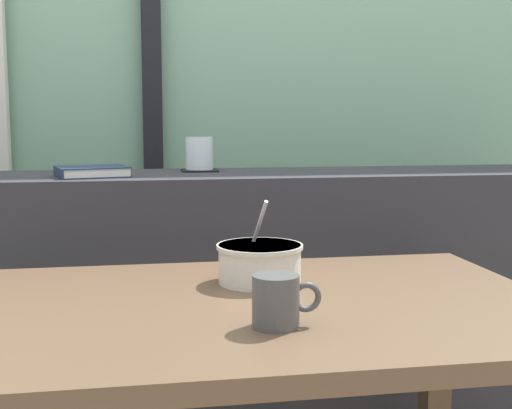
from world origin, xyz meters
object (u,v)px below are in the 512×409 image
Objects in this scene: coaster_square at (200,170)px; closed_book at (91,171)px; breakfast_table at (251,360)px; soup_bowl at (260,264)px; ceramic_mug at (277,301)px; juice_glass at (199,154)px.

closed_book is at bearing -155.99° from coaster_square.
soup_bowl reaches higher than breakfast_table.
coaster_square is at bearing 92.08° from breakfast_table.
coaster_square is (-0.03, 0.73, 0.30)m from breakfast_table.
ceramic_mug is (0.02, -0.15, 0.15)m from breakfast_table.
coaster_square is at bearing 92.74° from ceramic_mug.
closed_book is 0.60m from soup_bowl.
ceramic_mug is at bearing -87.26° from juice_glass.
soup_bowl is 1.56× the size of ceramic_mug.
juice_glass is 0.52× the size of soup_bowl.
soup_bowl reaches higher than ceramic_mug.
soup_bowl is at bearing -83.43° from coaster_square.
coaster_square reaches higher than breakfast_table.
ceramic_mug is (0.33, -0.76, -0.15)m from closed_book.
coaster_square reaches higher than soup_bowl.
soup_bowl is (0.36, -0.46, -0.16)m from closed_book.
soup_bowl is at bearing 85.16° from ceramic_mug.
juice_glass is at bearing 92.74° from ceramic_mug.
closed_book reaches higher than breakfast_table.
breakfast_table is 5.49× the size of closed_book.
closed_book is 0.84m from ceramic_mug.
coaster_square is 0.32m from closed_book.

